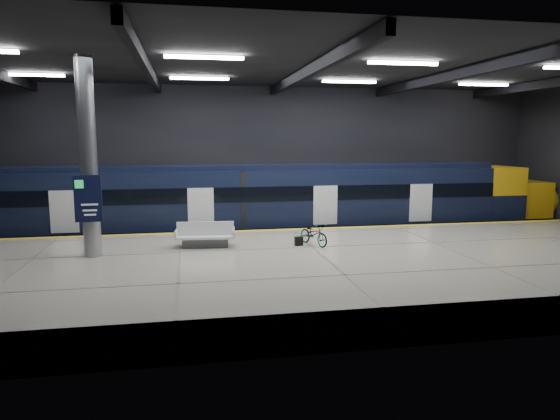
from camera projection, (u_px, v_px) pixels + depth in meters
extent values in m
plane|color=black|center=(306.00, 268.00, 20.25)|extent=(30.00, 30.00, 0.00)
cube|color=black|center=(273.00, 161.00, 27.46)|extent=(30.00, 0.10, 8.00)
cube|color=black|center=(386.00, 190.00, 11.89)|extent=(30.00, 0.10, 8.00)
cube|color=black|center=(308.00, 65.00, 19.10)|extent=(30.00, 16.00, 0.10)
cube|color=black|center=(147.00, 68.00, 18.05)|extent=(0.25, 16.00, 0.40)
cube|color=black|center=(308.00, 72.00, 19.14)|extent=(0.25, 16.00, 0.40)
cube|color=black|center=(451.00, 76.00, 20.23)|extent=(0.25, 16.00, 0.40)
cube|color=white|center=(204.00, 57.00, 16.45)|extent=(2.60, 0.18, 0.10)
cube|color=white|center=(403.00, 63.00, 17.72)|extent=(2.60, 0.18, 0.10)
cube|color=white|center=(32.00, 75.00, 21.01)|extent=(2.60, 0.18, 0.10)
cube|color=white|center=(200.00, 78.00, 22.28)|extent=(2.60, 0.18, 0.10)
cube|color=white|center=(349.00, 82.00, 23.56)|extent=(2.60, 0.18, 0.10)
cube|color=white|center=(484.00, 85.00, 24.83)|extent=(2.60, 0.18, 0.10)
cube|color=beige|center=(323.00, 271.00, 17.73)|extent=(30.00, 11.00, 1.10)
cube|color=yellow|center=(292.00, 229.00, 22.76)|extent=(30.00, 0.40, 0.01)
cube|color=gray|center=(284.00, 242.00, 24.88)|extent=(30.00, 0.08, 0.16)
cube|color=gray|center=(279.00, 237.00, 26.29)|extent=(30.00, 0.08, 0.16)
cube|color=black|center=(260.00, 231.00, 25.32)|extent=(24.00, 2.58, 0.80)
cube|color=black|center=(260.00, 197.00, 25.07)|extent=(24.00, 2.80, 2.75)
cube|color=black|center=(260.00, 167.00, 24.86)|extent=(24.00, 2.30, 0.24)
cube|color=black|center=(264.00, 194.00, 23.66)|extent=(24.00, 0.04, 0.70)
cube|color=white|center=(325.00, 205.00, 24.28)|extent=(1.20, 0.05, 1.90)
cube|color=yellow|center=(494.00, 191.00, 27.43)|extent=(2.00, 2.80, 2.75)
ellipsoid|color=yellow|center=(535.00, 199.00, 27.97)|extent=(3.60, 2.52, 1.90)
cube|color=black|center=(499.00, 188.00, 27.46)|extent=(1.60, 2.38, 0.80)
cube|color=#595B60|center=(206.00, 243.00, 19.11)|extent=(1.77, 0.70, 0.32)
cube|color=white|center=(206.00, 236.00, 19.07)|extent=(2.24, 1.12, 0.09)
cube|color=white|center=(205.00, 229.00, 19.03)|extent=(2.16, 0.29, 0.54)
cube|color=white|center=(177.00, 234.00, 18.96)|extent=(0.15, 0.92, 0.32)
cube|color=white|center=(234.00, 233.00, 19.15)|extent=(0.15, 0.92, 0.32)
imported|color=#99999E|center=(314.00, 234.00, 19.42)|extent=(1.17, 1.74, 0.87)
cube|color=black|center=(299.00, 241.00, 19.34)|extent=(0.33, 0.24, 0.35)
cylinder|color=#9EA0A5|center=(88.00, 158.00, 17.17)|extent=(0.60, 0.60, 6.90)
cube|color=#0E1233|center=(88.00, 199.00, 16.95)|extent=(0.90, 0.12, 1.60)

